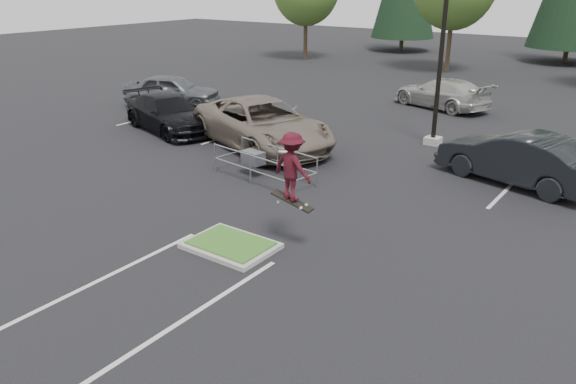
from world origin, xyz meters
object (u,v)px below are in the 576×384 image
Objects in this scene: light_pole at (444,29)px; car_r_charc at (517,158)px; car_l_tan at (262,123)px; cart_corral at (256,158)px; car_l_black at (167,113)px; car_far_silver at (443,93)px; car_l_grey at (172,91)px; skateboarder at (292,167)px.

light_pole is 6.13m from car_r_charc.
cart_corral is at bearing -124.44° from car_l_tan.
light_pole is at bearing -49.33° from car_l_black.
car_l_tan is 5.03m from car_l_black.
light_pole is 8.06m from car_far_silver.
car_r_charc is at bearing 39.80° from cart_corral.
car_far_silver is at bearing -19.38° from car_l_black.
car_far_silver is at bearing 93.60° from cart_corral.
light_pole is at bearing -109.74° from car_l_grey.
car_l_black is at bearing -20.76° from skateboarder.
car_r_charc reaches higher than car_far_silver.
car_r_charc is at bearing -103.66° from skateboarder.
car_l_black is 1.10× the size of car_l_grey.
skateboarder is at bearing -116.23° from car_l_tan.
car_l_tan is at bearing -66.62° from car_r_charc.
car_r_charc is at bearing -35.05° from light_pole.
car_far_silver is (-6.26, 9.56, -0.09)m from car_r_charc.
car_l_black is at bearing -160.28° from car_l_grey.
car_far_silver is (3.24, 11.10, -0.20)m from car_l_tan.
car_r_charc is at bearing -59.95° from car_l_tan.
skateboarder reaches higher than car_l_black.
skateboarder is (4.11, -3.65, 1.47)m from cart_corral.
car_l_grey is (-3.50, 3.57, 0.05)m from car_l_black.
car_r_charc reaches higher than car_l_black.
car_l_tan is (-6.19, 6.65, -1.16)m from skateboarder.
skateboarder is at bearing -102.86° from car_l_black.
car_r_charc is (4.00, -2.81, -3.70)m from light_pole.
car_l_grey reaches higher than car_far_silver.
skateboarder is 0.36× the size of car_far_silver.
skateboarder is 0.37× the size of car_r_charc.
cart_corral is 0.70× the size of car_l_black.
car_l_tan is at bearing 1.81° from car_far_silver.
car_l_black is at bearing -155.50° from light_pole.
light_pole is 1.46× the size of car_l_tan.
car_far_silver is at bearing 4.53° from car_l_tan.
skateboarder is 8.92m from car_r_charc.
car_r_charc is at bearing 51.27° from car_far_silver.
cart_corral is 1.98× the size of skateboarder.
car_l_tan is (-2.08, 3.00, 0.31)m from cart_corral.
car_l_grey is 0.93× the size of car_far_silver.
skateboarder reaches higher than car_l_grey.
skateboarder is at bearing 27.52° from car_far_silver.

